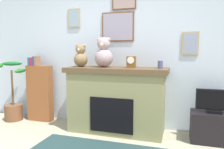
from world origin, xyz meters
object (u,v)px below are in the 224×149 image
object	(u,v)px
teddy_bear_grey	(104,54)
television	(215,102)
teddy_bear_brown	(81,57)
fireplace	(117,99)
bookshelf	(40,92)
candle_jar	(160,65)
mantel_clock	(131,62)
potted_plant	(13,103)
tv_stand	(213,127)

from	to	relation	value
teddy_bear_grey	television	bearing A→B (deg)	0.54
teddy_bear_brown	teddy_bear_grey	xyz separation A→B (m)	(0.41, -0.00, 0.05)
fireplace	teddy_bear_brown	size ratio (longest dim) A/B	4.32
bookshelf	television	world-z (taller)	bookshelf
candle_jar	mantel_clock	world-z (taller)	mantel_clock
fireplace	bookshelf	bearing A→B (deg)	176.36
potted_plant	teddy_bear_brown	distance (m)	1.68
tv_stand	teddy_bear_brown	xyz separation A→B (m)	(-2.10, -0.02, 1.02)
tv_stand	television	distance (m)	0.38
bookshelf	candle_jar	bearing A→B (deg)	-2.97
fireplace	mantel_clock	world-z (taller)	mantel_clock
candle_jar	tv_stand	bearing A→B (deg)	1.21
fireplace	bookshelf	size ratio (longest dim) A/B	1.33
television	mantel_clock	xyz separation A→B (m)	(-1.23, -0.02, 0.56)
tv_stand	teddy_bear_brown	bearing A→B (deg)	-179.54
potted_plant	candle_jar	xyz separation A→B (m)	(2.75, 0.03, 0.78)
potted_plant	mantel_clock	world-z (taller)	mantel_clock
tv_stand	mantel_clock	size ratio (longest dim) A/B	3.46
teddy_bear_brown	candle_jar	bearing A→B (deg)	0.02
tv_stand	candle_jar	distance (m)	1.19
candle_jar	teddy_bear_grey	world-z (taller)	teddy_bear_grey
fireplace	candle_jar	size ratio (longest dim) A/B	13.88
fireplace	teddy_bear_brown	bearing A→B (deg)	-178.34
potted_plant	teddy_bear_grey	distance (m)	2.07
potted_plant	television	size ratio (longest dim) A/B	2.18
television	candle_jar	distance (m)	0.94
mantel_clock	teddy_bear_grey	distance (m)	0.48
bookshelf	candle_jar	world-z (taller)	bookshelf
fireplace	tv_stand	world-z (taller)	fireplace
teddy_bear_grey	tv_stand	bearing A→B (deg)	0.58
bookshelf	teddy_bear_brown	world-z (taller)	teddy_bear_brown
tv_stand	teddy_bear_brown	world-z (taller)	teddy_bear_brown
mantel_clock	teddy_bear_grey	bearing A→B (deg)	179.89
fireplace	candle_jar	world-z (taller)	candle_jar
mantel_clock	teddy_bear_brown	size ratio (longest dim) A/B	0.48
potted_plant	candle_jar	bearing A→B (deg)	0.58
potted_plant	tv_stand	distance (m)	3.53
fireplace	teddy_bear_grey	size ratio (longest dim) A/B	3.36
television	mantel_clock	distance (m)	1.35
mantel_clock	teddy_bear_grey	world-z (taller)	teddy_bear_grey
television	teddy_bear_grey	bearing A→B (deg)	-179.46
bookshelf	teddy_bear_brown	size ratio (longest dim) A/B	3.25
bookshelf	teddy_bear_grey	xyz separation A→B (m)	(1.34, -0.12, 0.73)
television	mantel_clock	size ratio (longest dim) A/B	2.81
bookshelf	teddy_bear_brown	xyz separation A→B (m)	(0.92, -0.12, 0.68)
television	teddy_bear_grey	xyz separation A→B (m)	(-1.69, -0.02, 0.68)
candle_jar	teddy_bear_brown	bearing A→B (deg)	-179.98
fireplace	mantel_clock	size ratio (longest dim) A/B	8.96
candle_jar	teddy_bear_brown	size ratio (longest dim) A/B	0.31
tv_stand	mantel_clock	bearing A→B (deg)	-179.16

